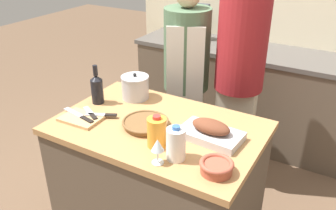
{
  "coord_description": "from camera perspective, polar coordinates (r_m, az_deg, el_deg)",
  "views": [
    {
      "loc": [
        0.97,
        -1.55,
        1.96
      ],
      "look_at": [
        0.0,
        0.12,
        0.98
      ],
      "focal_mm": 38.0,
      "sensor_mm": 36.0,
      "label": 1
    }
  ],
  "objects": [
    {
      "name": "wine_glass_left",
      "position": [
        1.74,
        -1.69,
        -6.62
      ],
      "size": [
        0.06,
        0.06,
        0.14
      ],
      "color": "silver",
      "rests_on": "kitchen_island"
    },
    {
      "name": "condiment_bottle_tall",
      "position": [
        3.84,
        1.5,
        12.78
      ],
      "size": [
        0.07,
        0.07,
        0.2
      ],
      "color": "#B28E2D",
      "rests_on": "back_counter"
    },
    {
      "name": "stand_mixer",
      "position": [
        3.64,
        5.14,
        12.72
      ],
      "size": [
        0.18,
        0.14,
        0.35
      ],
      "color": "#333842",
      "rests_on": "back_counter"
    },
    {
      "name": "back_counter",
      "position": [
        3.61,
        11.84,
        1.84
      ],
      "size": [
        2.15,
        0.6,
        0.93
      ],
      "color": "brown",
      "rests_on": "ground_plane"
    },
    {
      "name": "knife_paring",
      "position": [
        2.25,
        -12.28,
        -1.31
      ],
      "size": [
        0.18,
        0.12,
        0.01
      ],
      "color": "#B7B7BC",
      "rests_on": "cutting_board"
    },
    {
      "name": "condiment_bottle_extra",
      "position": [
        3.82,
        0.21,
        12.19
      ],
      "size": [
        0.05,
        0.05,
        0.14
      ],
      "color": "#B28E2D",
      "rests_on": "back_counter"
    },
    {
      "name": "milk_jug",
      "position": [
        1.78,
        1.28,
        -6.23
      ],
      "size": [
        0.1,
        0.1,
        0.19
      ],
      "color": "white",
      "rests_on": "kitchen_island"
    },
    {
      "name": "roasting_pan",
      "position": [
        1.98,
        6.86,
        -4.27
      ],
      "size": [
        0.36,
        0.22,
        0.11
      ],
      "color": "#BCBCC1",
      "rests_on": "kitchen_island"
    },
    {
      "name": "back_wall",
      "position": [
        3.68,
        14.94,
        15.35
      ],
      "size": [
        2.65,
        0.1,
        2.55
      ],
      "color": "beige",
      "rests_on": "ground_plane"
    },
    {
      "name": "person_cook_aproned",
      "position": [
        2.88,
        2.94,
        4.86
      ],
      "size": [
        0.38,
        0.4,
        1.6
      ],
      "rotation": [
        0.0,
        0.0,
        0.41
      ],
      "color": "beige",
      "rests_on": "ground_plane"
    },
    {
      "name": "stock_pot",
      "position": [
        2.42,
        -5.27,
        2.87
      ],
      "size": [
        0.19,
        0.19,
        0.18
      ],
      "color": "#B7B7BC",
      "rests_on": "kitchen_island"
    },
    {
      "name": "juice_jug",
      "position": [
        1.88,
        -1.8,
        -4.38
      ],
      "size": [
        0.1,
        0.1,
        0.18
      ],
      "color": "orange",
      "rests_on": "kitchen_island"
    },
    {
      "name": "condiment_bottle_short",
      "position": [
        3.67,
        2.38,
        11.87
      ],
      "size": [
        0.06,
        0.06,
        0.17
      ],
      "color": "maroon",
      "rests_on": "back_counter"
    },
    {
      "name": "cutting_board",
      "position": [
        2.23,
        -13.74,
        -2.09
      ],
      "size": [
        0.25,
        0.18,
        0.02
      ],
      "color": "tan",
      "rests_on": "kitchen_island"
    },
    {
      "name": "kitchen_island",
      "position": [
        2.37,
        -1.51,
        -12.65
      ],
      "size": [
        1.22,
        0.81,
        0.9
      ],
      "color": "brown",
      "rests_on": "ground_plane"
    },
    {
      "name": "wine_bottle_green",
      "position": [
        2.38,
        -11.32,
        2.65
      ],
      "size": [
        0.08,
        0.08,
        0.26
      ],
      "color": "black",
      "rests_on": "kitchen_island"
    },
    {
      "name": "mixing_bowl",
      "position": [
        1.73,
        7.79,
        -9.76
      ],
      "size": [
        0.17,
        0.17,
        0.06
      ],
      "color": "#A84C38",
      "rests_on": "kitchen_island"
    },
    {
      "name": "person_cook_guest",
      "position": [
        2.75,
        11.38,
        5.09
      ],
      "size": [
        0.37,
        0.37,
        1.74
      ],
      "rotation": [
        0.0,
        0.0,
        0.14
      ],
      "color": "beige",
      "rests_on": "ground_plane"
    },
    {
      "name": "knife_chef",
      "position": [
        2.24,
        -14.01,
        -1.65
      ],
      "size": [
        0.27,
        0.08,
        0.01
      ],
      "color": "#B7B7BC",
      "rests_on": "cutting_board"
    },
    {
      "name": "knife_bread",
      "position": [
        2.21,
        -10.48,
        -1.55
      ],
      "size": [
        0.19,
        0.11,
        0.01
      ],
      "color": "#B7B7BC",
      "rests_on": "cutting_board"
    },
    {
      "name": "wicker_basket",
      "position": [
        2.09,
        -3.63,
        -2.9
      ],
      "size": [
        0.28,
        0.28,
        0.04
      ],
      "color": "brown",
      "rests_on": "kitchen_island"
    }
  ]
}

